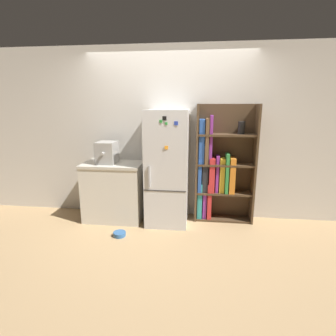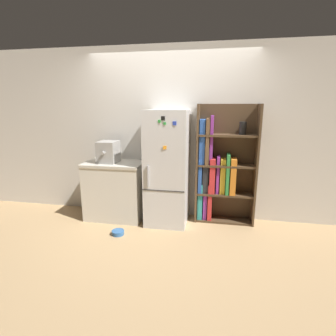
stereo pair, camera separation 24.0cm
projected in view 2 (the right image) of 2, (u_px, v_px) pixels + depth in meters
The scene contains 7 objects.
ground_plane at pixel (166, 225), 3.89m from camera, with size 16.00×16.00×0.00m, color tan.
wall_back at pixel (171, 134), 4.04m from camera, with size 8.00×0.05×2.60m.
refrigerator at pixel (167, 168), 3.83m from camera, with size 0.60×0.63×1.67m.
bookshelf at pixel (219, 170), 3.89m from camera, with size 0.87×0.28×1.75m.
kitchen_counter at pixel (116, 190), 4.09m from camera, with size 0.89×0.59×0.89m.
espresso_machine at pixel (108, 152), 3.95m from camera, with size 0.27×0.37×0.32m.
pet_bowl at pixel (118, 232), 3.59m from camera, with size 0.17×0.17×0.06m.
Camera 2 is at (0.69, -3.52, 1.72)m, focal length 28.00 mm.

